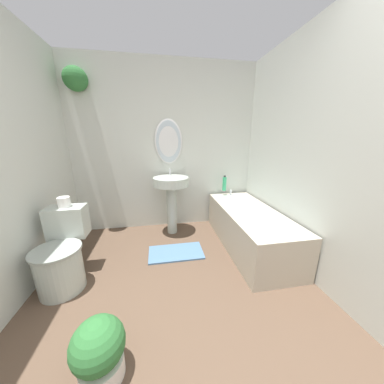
% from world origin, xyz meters
% --- Properties ---
extents(wall_back, '(2.74, 0.29, 2.40)m').
position_xyz_m(wall_back, '(-0.06, 2.69, 1.25)').
color(wall_back, silver).
rests_on(wall_back, ground_plane).
extents(wall_right, '(0.06, 2.79, 2.40)m').
position_xyz_m(wall_right, '(1.34, 1.33, 1.20)').
color(wall_right, silver).
rests_on(wall_right, ground_plane).
extents(toilet, '(0.41, 0.60, 0.71)m').
position_xyz_m(toilet, '(-1.05, 1.51, 0.30)').
color(toilet, '#B2BCB2').
rests_on(toilet, ground_plane).
extents(pedestal_sink, '(0.49, 0.49, 0.93)m').
position_xyz_m(pedestal_sink, '(0.04, 2.38, 0.63)').
color(pedestal_sink, '#B2BCB2').
rests_on(pedestal_sink, ground_plane).
extents(bathtub, '(0.63, 1.55, 0.57)m').
position_xyz_m(bathtub, '(0.98, 1.84, 0.26)').
color(bathtub, '#B2A893').
rests_on(bathtub, ground_plane).
extents(shampoo_bottle, '(0.06, 0.06, 0.23)m').
position_xyz_m(shampoo_bottle, '(0.87, 2.53, 0.68)').
color(shampoo_bottle, '#38B275').
rests_on(shampoo_bottle, bathtub).
extents(potted_plant, '(0.30, 0.30, 0.40)m').
position_xyz_m(potted_plant, '(-0.51, 0.64, 0.21)').
color(potted_plant, silver).
rests_on(potted_plant, ground_plane).
extents(bath_mat, '(0.65, 0.37, 0.02)m').
position_xyz_m(bath_mat, '(0.04, 1.82, 0.01)').
color(bath_mat, '#4C7093').
rests_on(bath_mat, ground_plane).
extents(toilet_paper_roll, '(0.11, 0.11, 0.10)m').
position_xyz_m(toilet_paper_roll, '(-1.05, 1.72, 0.76)').
color(toilet_paper_roll, white).
rests_on(toilet_paper_roll, toilet).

